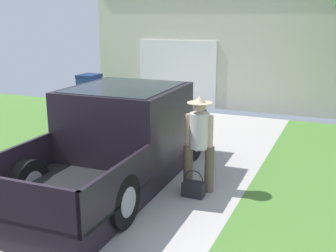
{
  "coord_description": "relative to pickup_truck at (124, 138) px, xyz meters",
  "views": [
    {
      "loc": [
        4.01,
        -3.28,
        2.94
      ],
      "look_at": [
        1.32,
        2.96,
        1.15
      ],
      "focal_mm": 44.33,
      "sensor_mm": 36.0,
      "label": 1
    }
  ],
  "objects": [
    {
      "name": "pickup_truck",
      "position": [
        0.0,
        0.0,
        0.0
      ],
      "size": [
        2.17,
        5.06,
        1.72
      ],
      "rotation": [
        0.0,
        0.0,
        0.03
      ],
      "color": "black",
      "rests_on": "ground"
    },
    {
      "name": "person_with_hat",
      "position": [
        1.47,
        -0.0,
        0.15
      ],
      "size": [
        0.54,
        0.43,
        1.68
      ],
      "rotation": [
        0.0,
        0.0,
        3.24
      ],
      "color": "brown",
      "rests_on": "ground"
    },
    {
      "name": "handbag",
      "position": [
        1.49,
        -0.29,
        -0.63
      ],
      "size": [
        0.36,
        0.21,
        0.47
      ],
      "color": "#232328",
      "rests_on": "ground"
    },
    {
      "name": "house_with_garage",
      "position": [
        -0.33,
        9.39,
        1.87
      ],
      "size": [
        8.88,
        5.98,
        5.24
      ],
      "color": "beige",
      "rests_on": "ground"
    },
    {
      "name": "wheeled_trash_bin",
      "position": [
        -3.98,
        4.84,
        -0.16
      ],
      "size": [
        0.6,
        0.72,
        1.14
      ],
      "color": "navy",
      "rests_on": "ground"
    }
  ]
}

